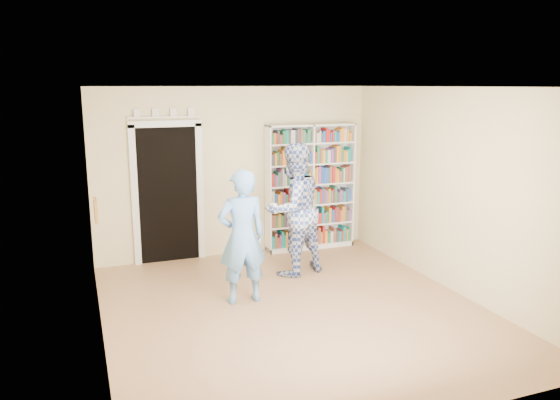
% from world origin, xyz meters
% --- Properties ---
extents(floor, '(5.00, 5.00, 0.00)m').
position_xyz_m(floor, '(0.00, 0.00, 0.00)').
color(floor, '#A2724E').
rests_on(floor, ground).
extents(ceiling, '(5.00, 5.00, 0.00)m').
position_xyz_m(ceiling, '(0.00, 0.00, 2.70)').
color(ceiling, white).
rests_on(ceiling, wall_back).
extents(wall_back, '(4.50, 0.00, 4.50)m').
position_xyz_m(wall_back, '(0.00, 2.50, 1.35)').
color(wall_back, beige).
rests_on(wall_back, floor).
extents(wall_left, '(0.00, 5.00, 5.00)m').
position_xyz_m(wall_left, '(-2.25, 0.00, 1.35)').
color(wall_left, beige).
rests_on(wall_left, floor).
extents(wall_right, '(0.00, 5.00, 5.00)m').
position_xyz_m(wall_right, '(2.25, 0.00, 1.35)').
color(wall_right, beige).
rests_on(wall_right, floor).
extents(bookshelf, '(1.52, 0.29, 2.09)m').
position_xyz_m(bookshelf, '(1.24, 2.34, 1.06)').
color(bookshelf, white).
rests_on(bookshelf, floor).
extents(doorway, '(1.10, 0.08, 2.43)m').
position_xyz_m(doorway, '(-1.10, 2.48, 1.18)').
color(doorway, black).
rests_on(doorway, floor).
extents(wall_art, '(0.03, 0.25, 0.25)m').
position_xyz_m(wall_art, '(-2.23, 0.20, 1.40)').
color(wall_art, brown).
rests_on(wall_art, wall_left).
extents(man_blue, '(0.63, 0.42, 1.72)m').
position_xyz_m(man_blue, '(-0.51, 0.48, 0.86)').
color(man_blue, '#659EE2').
rests_on(man_blue, floor).
extents(man_plaid, '(1.10, 0.96, 1.92)m').
position_xyz_m(man_plaid, '(0.49, 1.25, 0.96)').
color(man_plaid, '#324A9B').
rests_on(man_plaid, floor).
extents(paper_sheet, '(0.19, 0.01, 0.26)m').
position_xyz_m(paper_sheet, '(0.58, 1.03, 0.89)').
color(paper_sheet, white).
rests_on(paper_sheet, man_plaid).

